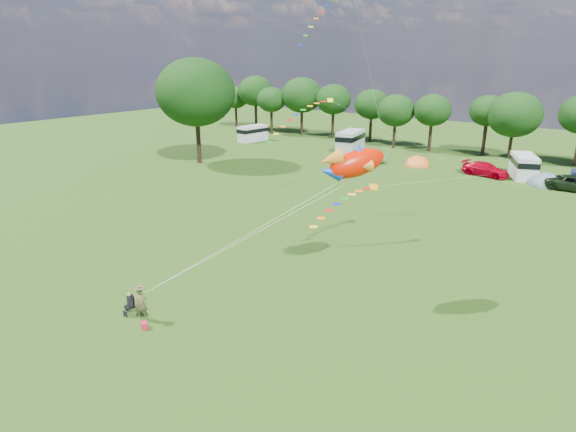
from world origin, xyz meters
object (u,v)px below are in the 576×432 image
Objects in this scene: car_b at (369,155)px; tent_greyblue at (545,185)px; fish_kite at (352,164)px; car_d at (575,184)px; campervan_c at (524,165)px; campervan_b at (350,140)px; big_tree at (196,92)px; tent_orange at (417,166)px; kite_flyer at (141,304)px; camp_chair at (130,301)px; campervan_a at (253,133)px; car_c at (486,169)px.

tent_greyblue is at bearing -71.38° from car_b.
fish_kite is (16.96, -34.18, 7.03)m from car_b.
fish_kite reaches higher than car_d.
campervan_c is 37.48m from fish_kite.
campervan_b is at bearing 62.35° from campervan_c.
big_tree is 3.77× the size of tent_orange.
kite_flyer is (15.53, -48.29, -0.68)m from campervan_b.
tent_orange is 44.97m from camp_chair.
camp_chair is at bearing 130.56° from kite_flyer.
campervan_c is at bearing -105.73° from campervan_b.
campervan_a is at bearing 108.34° from big_tree.
car_b is 44.56m from camp_chair.
campervan_a is at bearing 145.63° from camp_chair.
camp_chair is at bearing -140.60° from campervan_a.
camp_chair is (-9.57, -46.38, -0.64)m from campervan_c.
car_d is at bearing -88.42° from campervan_a.
big_tree reaches higher than tent_greyblue.
tent_orange is at bearing 48.20° from fish_kite.
campervan_b is 24.20m from campervan_c.
car_c is 35.87m from fish_kite.
campervan_b is 50.73m from kite_flyer.
car_d is at bearing 22.53° from kite_flyer.
kite_flyer is (-11.49, -44.18, 0.90)m from tent_greyblue.
campervan_b reaches higher than car_c.
tent_greyblue is at bearing 75.48° from car_d.
kite_flyer reaches higher than car_c.
car_b is 21.44m from tent_greyblue.
fish_kite is at bearing -136.38° from car_b.
tent_greyblue is (27.02, -4.11, -1.58)m from campervan_b.
car_b is 0.69× the size of campervan_b.
tent_greyblue is at bearing 95.29° from camp_chair.
tent_orange is (29.20, -1.28, -1.34)m from campervan_a.
car_c is 0.98× the size of campervan_a.
camp_chair is at bearing -174.43° from campervan_b.
big_tree is at bearing 107.85° from car_d.
tent_greyblue reaches higher than tent_orange.
campervan_c reaches higher than car_d.
tent_orange is at bearing 177.28° from tent_greyblue.
campervan_a is 29.26m from tent_orange.
campervan_c is (-5.72, 2.87, 0.65)m from car_d.
car_c reaches higher than tent_orange.
tent_greyblue is at bearing 24.17° from fish_kite.
car_b is 1.13× the size of tent_greyblue.
car_c is (14.87, 0.94, -0.01)m from car_b.
big_tree is 3.35× the size of tent_greyblue.
tent_greyblue is 0.97× the size of fish_kite.
car_b reaches higher than camp_chair.
big_tree is 10.14× the size of camp_chair.
camp_chair is at bearing -178.47° from car_c.
kite_flyer is at bearing -149.97° from car_b.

